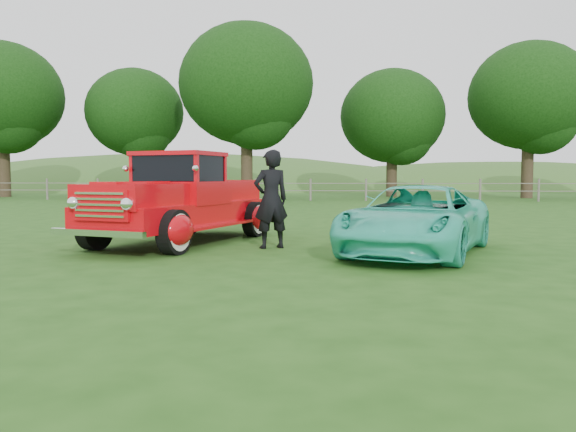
# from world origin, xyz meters

# --- Properties ---
(ground) EXTENTS (140.00, 140.00, 0.00)m
(ground) POSITION_xyz_m (0.00, 0.00, 0.00)
(ground) COLOR #204913
(ground) RESTS_ON ground
(distant_hills) EXTENTS (116.00, 60.00, 18.00)m
(distant_hills) POSITION_xyz_m (-4.08, 59.46, -4.55)
(distant_hills) COLOR #355D22
(distant_hills) RESTS_ON ground
(fence_line) EXTENTS (48.00, 0.12, 1.20)m
(fence_line) POSITION_xyz_m (0.00, 22.00, 0.60)
(fence_line) COLOR #686157
(fence_line) RESTS_ON ground
(tree_far_west) EXTENTS (7.60, 7.60, 9.93)m
(tree_far_west) POSITION_xyz_m (-20.00, 26.00, 6.49)
(tree_far_west) COLOR #2E2217
(tree_far_west) RESTS_ON ground
(tree_mid_west) EXTENTS (6.40, 6.40, 8.46)m
(tree_mid_west) POSITION_xyz_m (-12.00, 28.00, 5.55)
(tree_mid_west) COLOR #2E2217
(tree_mid_west) RESTS_ON ground
(tree_near_west) EXTENTS (8.00, 8.00, 10.42)m
(tree_near_west) POSITION_xyz_m (-4.00, 25.00, 6.80)
(tree_near_west) COLOR #2E2217
(tree_near_west) RESTS_ON ground
(tree_near_east) EXTENTS (6.80, 6.80, 8.33)m
(tree_near_east) POSITION_xyz_m (5.00, 29.00, 5.25)
(tree_near_east) COLOR #2E2217
(tree_near_east) RESTS_ON ground
(tree_mid_east) EXTENTS (7.20, 7.20, 9.44)m
(tree_mid_east) POSITION_xyz_m (13.00, 27.00, 6.17)
(tree_mid_east) COLOR #2E2217
(tree_mid_east) RESTS_ON ground
(red_pickup) EXTENTS (3.23, 5.28, 1.78)m
(red_pickup) POSITION_xyz_m (-1.54, 2.22, 0.80)
(red_pickup) COLOR black
(red_pickup) RESTS_ON ground
(teal_sedan) EXTENTS (3.29, 4.58, 1.16)m
(teal_sedan) POSITION_xyz_m (2.85, 1.03, 0.58)
(teal_sedan) COLOR #32CBAB
(teal_sedan) RESTS_ON ground
(man) EXTENTS (0.78, 0.68, 1.79)m
(man) POSITION_xyz_m (0.32, 1.54, 0.89)
(man) COLOR black
(man) RESTS_ON ground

